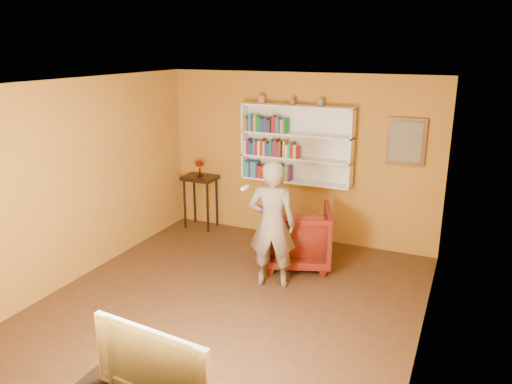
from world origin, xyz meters
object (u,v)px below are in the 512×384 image
ruby_lustre (200,165)px  television (160,358)px  bookshelf (298,144)px  armchair (297,236)px  person (272,224)px  console_table (200,185)px

ruby_lustre → television: (2.26, -4.50, -0.32)m
ruby_lustre → bookshelf: bearing=5.3°
armchair → television: size_ratio=0.92×
ruby_lustre → armchair: (2.07, -0.80, -0.68)m
armchair → person: bearing=63.8°
ruby_lustre → television: 5.04m
ruby_lustre → armchair: size_ratio=0.28×
console_table → ruby_lustre: ruby_lustre is taller
console_table → ruby_lustre: bearing=132.5°
ruby_lustre → television: ruby_lustre is taller
ruby_lustre → person: bearing=-38.1°
console_table → ruby_lustre: size_ratio=3.38×
bookshelf → armchair: bearing=-69.7°
person → television: person is taller
ruby_lustre → console_table: bearing=-47.5°
ruby_lustre → armchair: ruby_lustre is taller
person → television: (0.28, -2.95, -0.06)m
bookshelf → television: bookshelf is taller
bookshelf → armchair: size_ratio=1.85×
console_table → television: television is taller
console_table → ruby_lustre: 0.36m
bookshelf → television: size_ratio=1.70×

